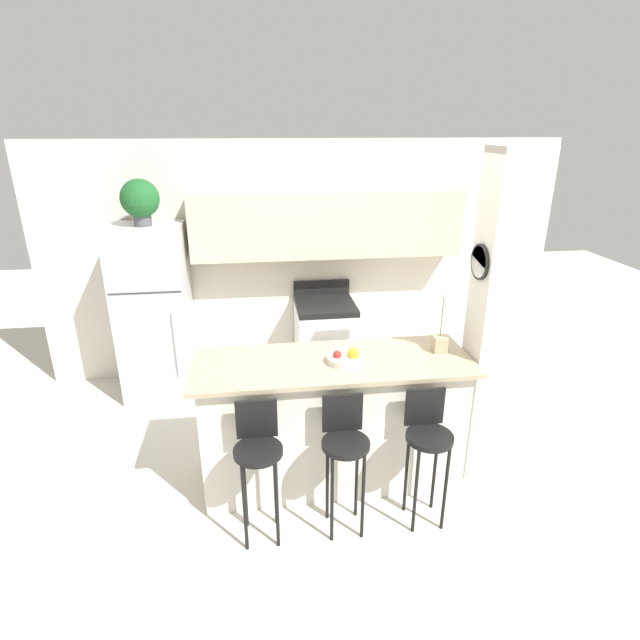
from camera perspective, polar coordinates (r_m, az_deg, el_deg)
name	(u,v)px	position (r m, az deg, el deg)	size (l,w,h in m)	color
ground_plane	(332,476)	(4.27, 1.33, -17.35)	(14.00, 14.00, 0.00)	beige
wall_back	(314,246)	(5.42, -0.74, 8.42)	(5.60, 0.38, 2.55)	silver
pillar_right	(496,324)	(3.97, 19.51, -0.48)	(0.38, 0.32, 2.55)	silver
counter_bar	(332,420)	(3.96, 1.40, -11.40)	(2.08, 0.74, 1.04)	silver
refrigerator	(155,313)	(5.35, -18.37, 0.78)	(0.70, 0.66, 1.78)	silver
stove_range	(325,342)	(5.47, 0.59, -2.48)	(0.62, 0.66, 1.07)	white
bar_stool_left	(258,453)	(3.42, -7.08, -14.84)	(0.32, 0.32, 1.00)	black
bar_stool_mid	(345,446)	(3.46, 2.83, -14.16)	(0.32, 0.32, 1.00)	black
bar_stool_right	(427,439)	(3.60, 12.17, -13.15)	(0.32, 0.32, 1.00)	black
potted_plant_on_fridge	(140,200)	(5.09, -19.88, 12.80)	(0.36, 0.36, 0.44)	#4C4C51
orchid_vase	(440,334)	(3.91, 13.60, -1.51)	(0.10, 0.10, 0.50)	tan
fruit_bowl	(346,358)	(3.67, 2.98, -4.37)	(0.27, 0.27, 0.12)	silver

